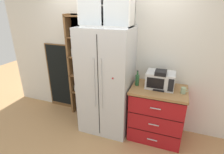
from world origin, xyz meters
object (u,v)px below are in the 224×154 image
(bottle_amber, at_px, (160,81))
(microwave, at_px, (160,80))
(chalkboard_menu, at_px, (60,77))
(mug_sage, at_px, (184,91))
(refrigerator, at_px, (107,81))
(bottle_green, at_px, (137,79))
(coffee_maker, at_px, (160,79))

(bottle_amber, bearing_deg, microwave, 88.54)
(microwave, distance_m, chalkboard_menu, 2.16)
(mug_sage, bearing_deg, chalkboard_menu, 172.31)
(chalkboard_menu, bearing_deg, microwave, -6.41)
(microwave, relative_size, mug_sage, 4.05)
(mug_sage, xyz_separation_m, chalkboard_menu, (-2.48, 0.34, -0.25))
(refrigerator, relative_size, bottle_amber, 6.64)
(bottle_green, height_order, bottle_amber, bottle_amber)
(chalkboard_menu, bearing_deg, bottle_amber, -6.67)
(coffee_maker, relative_size, bottle_amber, 1.11)
(microwave, relative_size, bottle_green, 1.69)
(coffee_maker, relative_size, chalkboard_menu, 0.22)
(refrigerator, distance_m, microwave, 0.91)
(refrigerator, relative_size, coffee_maker, 5.99)
(coffee_maker, bearing_deg, microwave, 89.66)
(refrigerator, xyz_separation_m, bottle_amber, (0.90, 0.08, 0.11))
(microwave, xyz_separation_m, coffee_maker, (-0.00, -0.04, 0.03))
(mug_sage, xyz_separation_m, bottle_green, (-0.72, 0.05, 0.07))
(coffee_maker, bearing_deg, bottle_green, -179.40)
(mug_sage, bearing_deg, bottle_amber, 166.38)
(bottle_green, bearing_deg, refrigerator, -175.79)
(bottle_green, relative_size, bottle_amber, 0.93)
(mug_sage, distance_m, bottle_amber, 0.38)
(mug_sage, relative_size, bottle_amber, 0.39)
(refrigerator, distance_m, mug_sage, 1.26)
(coffee_maker, xyz_separation_m, bottle_amber, (-0.00, 0.03, -0.03))
(mug_sage, height_order, bottle_amber, bottle_amber)
(coffee_maker, bearing_deg, refrigerator, -177.26)
(coffee_maker, bearing_deg, chalkboard_menu, 172.47)
(microwave, distance_m, mug_sage, 0.38)
(refrigerator, bearing_deg, bottle_amber, 4.80)
(refrigerator, distance_m, bottle_green, 0.54)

